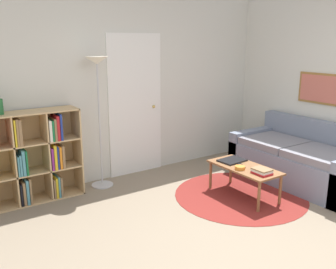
{
  "coord_description": "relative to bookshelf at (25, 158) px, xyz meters",
  "views": [
    {
      "loc": [
        -2.39,
        -1.97,
        1.9
      ],
      "look_at": [
        -0.08,
        1.45,
        0.85
      ],
      "focal_mm": 40.0,
      "sensor_mm": 36.0,
      "label": 1
    }
  ],
  "objects": [
    {
      "name": "ground_plane",
      "position": [
        1.44,
        -2.45,
        -0.55
      ],
      "size": [
        14.0,
        14.0,
        0.0
      ],
      "primitive_type": "plane",
      "color": "gray"
    },
    {
      "name": "laptop",
      "position": [
        2.28,
        -1.1,
        -0.15
      ],
      "size": [
        0.35,
        0.27,
        0.02
      ],
      "color": "black",
      "rests_on": "coffee_table"
    },
    {
      "name": "wall_right",
      "position": [
        3.76,
        -1.13,
        0.75
      ],
      "size": [
        0.08,
        5.63,
        2.6
      ],
      "color": "silver",
      "rests_on": "ground_plane"
    },
    {
      "name": "floor_lamp",
      "position": [
        0.94,
        -0.03,
        0.84
      ],
      "size": [
        0.29,
        0.29,
        1.7
      ],
      "color": "#B7B7BC",
      "rests_on": "ground_plane"
    },
    {
      "name": "bookshelf",
      "position": [
        0.0,
        0.0,
        0.0
      ],
      "size": [
        1.19,
        0.34,
        1.09
      ],
      "color": "tan",
      "rests_on": "ground_plane"
    },
    {
      "name": "remote",
      "position": [
        2.23,
        -1.32,
        -0.15
      ],
      "size": [
        0.09,
        0.15,
        0.02
      ],
      "color": "black",
      "rests_on": "coffee_table"
    },
    {
      "name": "couch",
      "position": [
        3.32,
        -1.39,
        -0.27
      ],
      "size": [
        0.92,
        1.81,
        0.81
      ],
      "color": "gray",
      "rests_on": "ground_plane"
    },
    {
      "name": "rug",
      "position": [
        2.24,
        -1.31,
        -0.54
      ],
      "size": [
        1.64,
        1.64,
        0.01
      ],
      "color": "maroon",
      "rests_on": "ground_plane"
    },
    {
      "name": "coffee_table",
      "position": [
        2.26,
        -1.34,
        -0.21
      ],
      "size": [
        0.44,
        0.92,
        0.39
      ],
      "color": "brown",
      "rests_on": "ground_plane"
    },
    {
      "name": "bowl",
      "position": [
        2.14,
        -1.38,
        -0.14
      ],
      "size": [
        0.12,
        0.12,
        0.04
      ],
      "color": "orange",
      "rests_on": "coffee_table"
    },
    {
      "name": "book_stack_on_table",
      "position": [
        2.23,
        -1.64,
        -0.13
      ],
      "size": [
        0.17,
        0.22,
        0.06
      ],
      "color": "#B21E23",
      "rests_on": "coffee_table"
    },
    {
      "name": "wall_back",
      "position": [
        1.44,
        0.21,
        0.74
      ],
      "size": [
        7.59,
        0.11,
        2.6
      ],
      "color": "silver",
      "rests_on": "ground_plane"
    }
  ]
}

